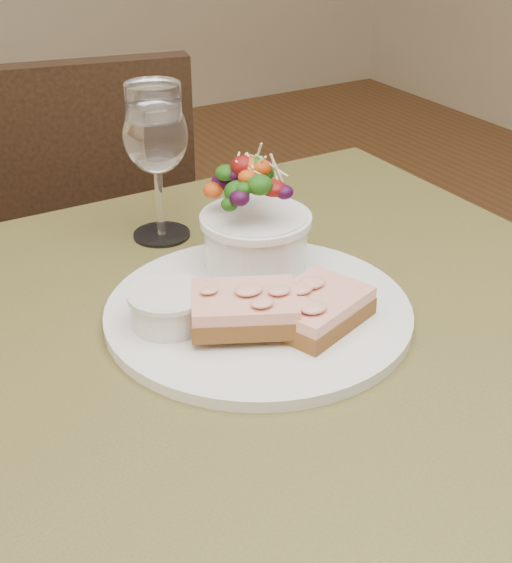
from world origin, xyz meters
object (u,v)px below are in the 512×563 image
sandwich_front (316,308)px  dinner_plate (258,312)px  ramekin (168,306)px  chair_far (77,353)px  sandwich_back (244,308)px  wine_glass (156,140)px  salad_bowl (256,216)px  cafe_table (272,416)px

sandwich_front → dinner_plate: bearing=104.0°
ramekin → chair_far: bearing=82.7°
chair_far → sandwich_back: 0.88m
chair_far → wine_glass: size_ratio=5.14×
dinner_plate → sandwich_back: (-0.03, -0.03, 0.03)m
sandwich_back → ramekin: (-0.06, 0.04, -0.00)m
sandwich_front → salad_bowl: (0.01, 0.13, 0.04)m
dinner_plate → ramekin: bearing=169.8°
dinner_plate → sandwich_back: sandwich_back is taller
dinner_plate → sandwich_front: bearing=-56.4°
dinner_plate → ramekin: (-0.09, 0.02, 0.03)m
cafe_table → sandwich_front: bearing=-22.8°
dinner_plate → salad_bowl: salad_bowl is taller
chair_far → salad_bowl: size_ratio=7.09×
cafe_table → ramekin: (-0.09, 0.05, 0.13)m
sandwich_back → dinner_plate: bearing=67.3°
cafe_table → sandwich_front: 0.13m
chair_far → ramekin: size_ratio=12.45×
sandwich_front → sandwich_back: bearing=140.9°
sandwich_front → ramekin: size_ratio=1.68×
sandwich_back → ramekin: size_ratio=1.72×
salad_bowl → chair_far: bearing=94.3°
chair_far → dinner_plate: bearing=102.7°
dinner_plate → salad_bowl: (0.04, 0.08, 0.07)m
salad_bowl → wine_glass: wine_glass is taller
cafe_table → salad_bowl: (0.05, 0.12, 0.17)m
dinner_plate → salad_bowl: size_ratio=2.45×
dinner_plate → wine_glass: (-0.01, 0.22, 0.12)m
sandwich_front → salad_bowl: bearing=66.5°
chair_far → salad_bowl: bearing=106.8°
sandwich_back → salad_bowl: 0.14m
cafe_table → chair_far: chair_far is taller
dinner_plate → sandwich_front: 0.07m
dinner_plate → ramekin: 0.10m
sandwich_back → wine_glass: 0.27m
sandwich_front → cafe_table: bearing=137.7°
cafe_table → sandwich_back: (-0.03, 0.01, 0.14)m
ramekin → salad_bowl: (0.13, 0.06, 0.04)m
salad_bowl → wine_glass: 0.16m
cafe_table → sandwich_front: (0.04, -0.02, 0.13)m
ramekin → salad_bowl: bearing=25.1°
chair_far → sandwich_front: (0.04, -0.75, 0.48)m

